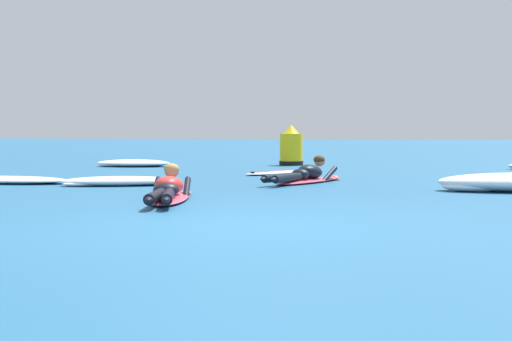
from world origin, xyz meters
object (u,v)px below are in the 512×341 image
Objects in this scene: surfer_near at (168,191)px; drifting_surfboard at (280,172)px; surfer_far at (306,175)px; channel_marker_buoy at (291,149)px.

surfer_near is 1.22× the size of drifting_surfboard.
channel_marker_buoy is at bearing 100.85° from surfer_far.
channel_marker_buoy is (-1.23, 6.43, 0.32)m from surfer_far.
channel_marker_buoy is at bearing 88.86° from surfer_near.
drifting_surfboard is (0.53, 6.25, -0.10)m from surfer_near.
surfer_far is 2.71m from drifting_surfboard.
channel_marker_buoy reaches higher than surfer_far.
surfer_near is 2.33× the size of channel_marker_buoy.
channel_marker_buoy is (0.20, 10.12, 0.31)m from surfer_near.
surfer_near is 1.01× the size of surfer_far.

